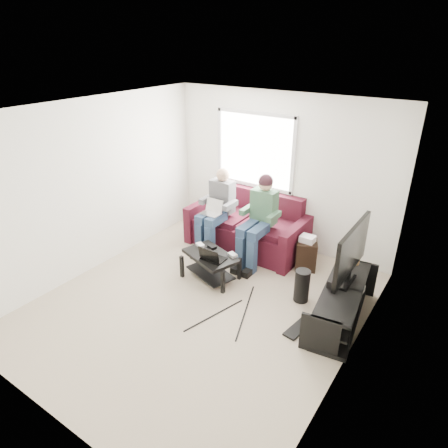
# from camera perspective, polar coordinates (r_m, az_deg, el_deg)

# --- Properties ---
(floor) EXTENTS (4.50, 4.50, 0.00)m
(floor) POSITION_cam_1_polar(r_m,az_deg,el_deg) (5.64, -3.32, -11.31)
(floor) COLOR tan
(floor) RESTS_ON ground
(ceiling) EXTENTS (4.50, 4.50, 0.00)m
(ceiling) POSITION_cam_1_polar(r_m,az_deg,el_deg) (4.59, -4.16, 15.69)
(ceiling) COLOR white
(ceiling) RESTS_ON wall_back
(wall_back) EXTENTS (4.50, 0.00, 4.50)m
(wall_back) POSITION_cam_1_polar(r_m,az_deg,el_deg) (6.77, 8.09, 7.34)
(wall_back) COLOR white
(wall_back) RESTS_ON floor
(wall_front) EXTENTS (4.50, 0.00, 4.50)m
(wall_front) POSITION_cam_1_polar(r_m,az_deg,el_deg) (3.72, -25.77, -11.32)
(wall_front) COLOR white
(wall_front) RESTS_ON floor
(wall_left) EXTENTS (0.00, 4.50, 4.50)m
(wall_left) POSITION_cam_1_polar(r_m,az_deg,el_deg) (6.32, -18.26, 4.99)
(wall_left) COLOR white
(wall_left) RESTS_ON floor
(wall_right) EXTENTS (0.00, 4.50, 4.50)m
(wall_right) POSITION_cam_1_polar(r_m,az_deg,el_deg) (4.19, 18.65, -5.68)
(wall_right) COLOR white
(wall_right) RESTS_ON floor
(window) EXTENTS (1.48, 0.04, 1.28)m
(window) POSITION_cam_1_polar(r_m,az_deg,el_deg) (6.89, 4.41, 10.45)
(window) COLOR white
(window) RESTS_ON wall_back
(sofa) EXTENTS (2.01, 1.01, 0.94)m
(sofa) POSITION_cam_1_polar(r_m,az_deg,el_deg) (6.93, 3.49, -0.58)
(sofa) COLOR #41101C
(sofa) RESTS_ON floor
(person_left) EXTENTS (0.40, 0.71, 1.40)m
(person_left) POSITION_cam_1_polar(r_m,az_deg,el_deg) (6.66, -1.03, 2.46)
(person_left) COLOR navy
(person_left) RESTS_ON sofa
(person_right) EXTENTS (0.40, 0.71, 1.44)m
(person_right) POSITION_cam_1_polar(r_m,az_deg,el_deg) (6.26, 5.07, 1.41)
(person_right) COLOR navy
(person_right) RESTS_ON sofa
(laptop_silver) EXTENTS (0.34, 0.26, 0.24)m
(laptop_silver) POSITION_cam_1_polar(r_m,az_deg,el_deg) (6.54, -1.83, 1.93)
(laptop_silver) COLOR silver
(laptop_silver) RESTS_ON person_left
(coffee_table) EXTENTS (0.93, 0.74, 0.41)m
(coffee_table) POSITION_cam_1_polar(r_m,az_deg,el_deg) (6.02, -1.96, -5.27)
(coffee_table) COLOR black
(coffee_table) RESTS_ON floor
(laptop_black) EXTENTS (0.41, 0.35, 0.24)m
(laptop_black) POSITION_cam_1_polar(r_m,az_deg,el_deg) (5.79, -1.50, -4.00)
(laptop_black) COLOR black
(laptop_black) RESTS_ON coffee_table
(controller_a) EXTENTS (0.16, 0.14, 0.04)m
(controller_a) POSITION_cam_1_polar(r_m,az_deg,el_deg) (6.19, -3.43, -3.02)
(controller_a) COLOR silver
(controller_a) RESTS_ON coffee_table
(controller_b) EXTENTS (0.16, 0.13, 0.04)m
(controller_b) POSITION_cam_1_polar(r_m,az_deg,el_deg) (6.14, -1.75, -3.26)
(controller_b) COLOR black
(controller_b) RESTS_ON coffee_table
(controller_c) EXTENTS (0.16, 0.14, 0.04)m
(controller_c) POSITION_cam_1_polar(r_m,az_deg,el_deg) (5.92, 1.23, -4.42)
(controller_c) COLOR gray
(controller_c) RESTS_ON coffee_table
(tv_stand) EXTENTS (0.66, 1.58, 0.51)m
(tv_stand) POSITION_cam_1_polar(r_m,az_deg,el_deg) (5.45, 16.42, -11.05)
(tv_stand) COLOR black
(tv_stand) RESTS_ON floor
(tv) EXTENTS (0.12, 1.10, 0.81)m
(tv) POSITION_cam_1_polar(r_m,az_deg,el_deg) (5.14, 17.76, -3.78)
(tv) COLOR black
(tv) RESTS_ON tv_stand
(soundbar) EXTENTS (0.12, 0.50, 0.10)m
(soundbar) POSITION_cam_1_polar(r_m,az_deg,el_deg) (5.37, 15.99, -7.28)
(soundbar) COLOR black
(soundbar) RESTS_ON tv_stand
(drink_cup) EXTENTS (0.08, 0.08, 0.12)m
(drink_cup) POSITION_cam_1_polar(r_m,az_deg,el_deg) (5.80, 18.42, -4.96)
(drink_cup) COLOR #AE7B4B
(drink_cup) RESTS_ON tv_stand
(console_white) EXTENTS (0.30, 0.22, 0.06)m
(console_white) POSITION_cam_1_polar(r_m,az_deg,el_deg) (5.09, 15.00, -12.71)
(console_white) COLOR silver
(console_white) RESTS_ON tv_stand
(console_grey) EXTENTS (0.34, 0.26, 0.08)m
(console_grey) POSITION_cam_1_polar(r_m,az_deg,el_deg) (5.64, 17.53, -8.80)
(console_grey) COLOR gray
(console_grey) RESTS_ON tv_stand
(console_black) EXTENTS (0.38, 0.30, 0.07)m
(console_black) POSITION_cam_1_polar(r_m,az_deg,el_deg) (5.36, 16.34, -10.66)
(console_black) COLOR black
(console_black) RESTS_ON tv_stand
(subwoofer) EXTENTS (0.21, 0.21, 0.47)m
(subwoofer) POSITION_cam_1_polar(r_m,az_deg,el_deg) (5.67, 11.06, -8.65)
(subwoofer) COLOR black
(subwoofer) RESTS_ON floor
(keyboard_floor) EXTENTS (0.24, 0.52, 0.03)m
(keyboard_floor) POSITION_cam_1_polar(r_m,az_deg,el_deg) (5.31, 10.68, -14.32)
(keyboard_floor) COLOR black
(keyboard_floor) RESTS_ON floor
(end_table) EXTENTS (0.32, 0.32, 0.57)m
(end_table) POSITION_cam_1_polar(r_m,az_deg,el_deg) (6.42, 11.65, -4.18)
(end_table) COLOR black
(end_table) RESTS_ON floor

